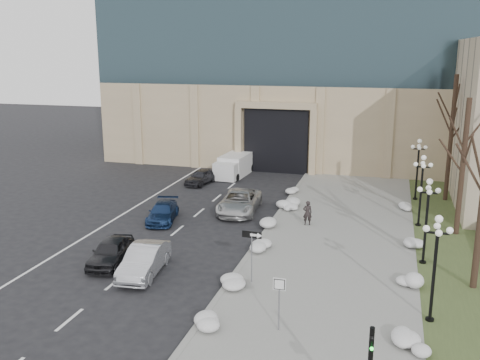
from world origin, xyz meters
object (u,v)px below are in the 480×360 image
Objects in this scene: box_truck at (235,165)px; lamppost_a at (436,254)px; car_a at (111,251)px; one_way_sign at (255,241)px; car_c at (163,212)px; keep_sign at (279,293)px; car_b at (144,260)px; lamppost_d at (418,161)px; car_e at (201,177)px; lamppost_c at (422,181)px; lamppost_b at (427,210)px; car_d at (239,202)px; pedestrian at (307,213)px.

box_truck is 28.57m from lamppost_a.
car_a is 1.48× the size of one_way_sign.
keep_sign reaches higher than car_c.
car_a is at bearing 155.84° from car_b.
car_b is 0.95× the size of lamppost_d.
car_c is at bearing -90.17° from box_truck.
car_a is at bearing 172.84° from lamppost_a.
car_a is at bearing -75.72° from car_e.
car_c is 0.88× the size of lamppost_c.
lamppost_b is (15.64, -17.30, 2.16)m from box_truck.
one_way_sign is (8.45, -8.05, 1.66)m from car_c.
car_d is at bearing 60.96° from car_a.
lamppost_b is (13.82, 5.22, 2.33)m from car_b.
keep_sign is at bearing -52.83° from car_e.
keep_sign is 0.50× the size of lamppost_c.
car_a is 0.86× the size of lamppost_a.
car_b is 18.26m from lamppost_c.
lamppost_d is (12.10, 6.54, 2.31)m from car_d.
lamppost_a and lamppost_d have the same top height.
car_a is 11.66m from car_d.
lamppost_a and lamppost_b have the same top height.
lamppost_d is (0.00, 13.00, 0.00)m from lamppost_b.
lamppost_b is at bearing -44.62° from box_truck.
lamppost_d reaches higher than car_c.
lamppost_b is 1.00× the size of lamppost_d.
box_truck reaches higher than pedestrian.
car_d is 8.73m from car_e.
lamppost_b reaches higher than pedestrian.
keep_sign is at bearing -123.37° from lamppost_b.
car_a is at bearing 154.69° from keep_sign.
pedestrian is at bearing 93.19° from keep_sign.
car_a is 2.45m from car_b.
pedestrian is (9.53, 1.49, 0.32)m from car_c.
car_d is at bearing 133.02° from lamppost_a.
lamppost_a is at bearing -11.79° from car_b.
car_e is 1.56× the size of keep_sign.
keep_sign is (7.84, -3.86, 1.02)m from car_b.
box_truck is at bearing 164.61° from lamppost_d.
lamppost_c is at bearing 178.96° from pedestrian.
pedestrian is at bearing -24.69° from car_d.
car_c is 0.88× the size of lamppost_b.
keep_sign reaches higher than box_truck.
lamppost_a is at bearing -8.65° from one_way_sign.
one_way_sign is 0.58× the size of lamppost_b.
lamppost_d reaches higher than box_truck.
car_b reaches higher than car_a.
keep_sign is 16.74m from lamppost_c.
lamppost_c is (0.00, 13.00, 0.00)m from lamppost_a.
box_truck is 23.55m from one_way_sign.
car_a is 0.67× the size of box_truck.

